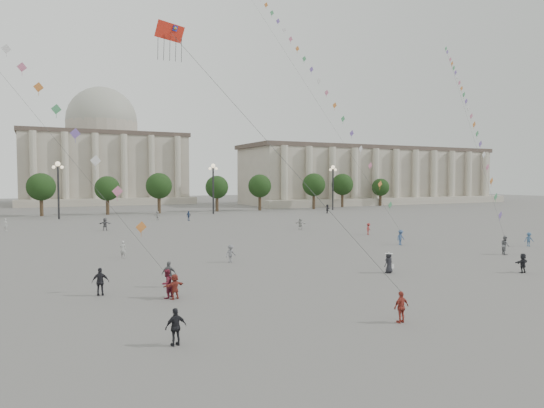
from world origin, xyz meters
name	(u,v)px	position (x,y,z in m)	size (l,w,h in m)	color
ground	(342,288)	(0.00, 0.00, 0.00)	(360.00, 360.00, 0.00)	#5B5956
hall_east	(372,176)	(75.00, 93.89, 8.43)	(84.00, 26.22, 17.20)	#9E9485
hall_central	(103,157)	(0.00, 129.22, 14.23)	(48.30, 34.30, 35.50)	#9E9485
tree_row	(134,189)	(0.00, 78.00, 5.39)	(137.12, 5.12, 8.00)	#3B291D
lamp_post_mid_west	(58,179)	(-15.00, 70.00, 7.35)	(2.00, 0.90, 10.65)	#262628
lamp_post_mid_east	(213,179)	(15.00, 70.00, 7.35)	(2.00, 0.90, 10.65)	#262628
lamp_post_far_east	(333,179)	(45.00, 70.00, 7.35)	(2.00, 0.90, 10.65)	#262628
person_crowd_0	(189,216)	(5.74, 56.75, 0.86)	(1.01, 0.42, 1.73)	#334974
person_crowd_3	(523,263)	(15.99, -1.85, 0.78)	(1.44, 0.46, 1.56)	black
person_crowd_4	(157,215)	(0.94, 60.08, 0.84)	(1.56, 0.50, 1.68)	#B0AFAB
person_crowd_6	(231,254)	(-3.18, 12.80, 0.80)	(1.04, 0.60, 1.61)	slate
person_crowd_7	(300,224)	(16.27, 34.70, 0.85)	(1.57, 0.50, 1.70)	#BABAB5
person_crowd_8	(369,229)	(21.21, 24.89, 0.78)	(1.01, 0.58, 1.56)	maroon
person_crowd_9	(327,209)	(37.88, 61.21, 0.96)	(1.77, 0.56, 1.91)	black
person_crowd_10	(6,225)	(-22.72, 51.55, 0.89)	(0.65, 0.43, 1.79)	beige
person_crowd_12	(105,224)	(-9.82, 45.94, 0.91)	(1.69, 0.54, 1.83)	#5A595E
person_crowd_13	(123,249)	(-11.44, 19.55, 0.82)	(0.60, 0.39, 1.64)	#ADAEAA
person_crowd_14	(529,239)	(30.22, 7.98, 0.78)	(1.00, 0.58, 1.55)	#38597F
tourist_0	(401,307)	(-1.76, -8.06, 0.83)	(0.97, 0.40, 1.66)	#9E362B
tourist_1	(100,282)	(-15.12, 4.92, 0.90)	(1.06, 0.44, 1.80)	black
tourist_2	(175,286)	(-11.06, 2.01, 0.79)	(1.46, 0.46, 1.57)	maroon
tourist_3	(169,274)	(-10.56, 5.45, 0.89)	(1.04, 0.43, 1.78)	#57585B
tourist_4	(176,327)	(-13.19, -6.33, 0.85)	(1.00, 0.42, 1.70)	black
kite_flyer_0	(167,284)	(-11.45, 2.45, 0.91)	(0.89, 0.69, 1.82)	maroon
kite_flyer_1	(401,237)	(18.19, 15.03, 0.86)	(1.11, 0.64, 1.72)	#37517D
kite_flyer_2	(505,245)	(22.83, 5.18, 0.92)	(0.90, 0.70, 1.85)	slate
hat_person	(389,262)	(6.38, 2.78, 0.88)	(0.92, 0.71, 1.69)	black
dragon_kite	(172,44)	(-10.29, 4.96, 16.43)	(5.44, 7.30, 22.24)	red
kite_train_mid	(275,23)	(14.55, 39.62, 31.09)	(7.58, 46.37, 72.05)	#3F3F3F
kite_train_east	(465,102)	(38.75, 25.08, 18.91)	(29.92, 36.72, 58.02)	#3F3F3F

